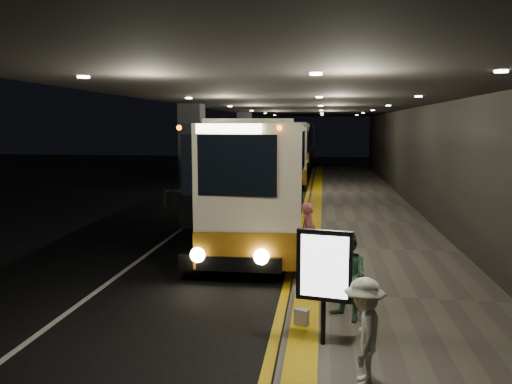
# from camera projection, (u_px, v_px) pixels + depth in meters

# --- Properties ---
(ground) EXTENTS (90.00, 90.00, 0.00)m
(ground) POSITION_uv_depth(u_px,v_px,m) (209.00, 257.00, 13.96)
(ground) COLOR black
(lane_line_white) EXTENTS (0.12, 50.00, 0.01)m
(lane_line_white) POSITION_uv_depth(u_px,v_px,m) (192.00, 221.00, 19.11)
(lane_line_white) COLOR silver
(lane_line_white) RESTS_ON ground
(kerb_stripe_yellow) EXTENTS (0.18, 50.00, 0.01)m
(kerb_stripe_yellow) POSITION_uv_depth(u_px,v_px,m) (301.00, 224.00, 18.56)
(kerb_stripe_yellow) COLOR gold
(kerb_stripe_yellow) RESTS_ON ground
(sidewalk) EXTENTS (4.50, 50.00, 0.15)m
(sidewalk) POSITION_uv_depth(u_px,v_px,m) (367.00, 224.00, 18.24)
(sidewalk) COLOR #514C44
(sidewalk) RESTS_ON ground
(tactile_strip) EXTENTS (0.50, 50.00, 0.01)m
(tactile_strip) POSITION_uv_depth(u_px,v_px,m) (314.00, 220.00, 18.48)
(tactile_strip) COLOR gold
(tactile_strip) RESTS_ON sidewalk
(terminal_wall) EXTENTS (0.10, 50.00, 6.00)m
(terminal_wall) POSITION_uv_depth(u_px,v_px,m) (434.00, 144.00, 17.55)
(terminal_wall) COLOR black
(terminal_wall) RESTS_ON ground
(support_columns) EXTENTS (0.80, 24.80, 4.40)m
(support_columns) POSITION_uv_depth(u_px,v_px,m) (192.00, 166.00, 17.80)
(support_columns) COLOR black
(support_columns) RESTS_ON ground
(canopy) EXTENTS (9.00, 50.00, 0.40)m
(canopy) POSITION_uv_depth(u_px,v_px,m) (307.00, 99.00, 17.93)
(canopy) COLOR black
(canopy) RESTS_ON support_columns
(coach_main) EXTENTS (3.23, 11.97, 3.70)m
(coach_main) POSITION_uv_depth(u_px,v_px,m) (261.00, 181.00, 16.87)
(coach_main) COLOR beige
(coach_main) RESTS_ON ground
(coach_second) EXTENTS (2.73, 11.34, 3.54)m
(coach_second) POSITION_uv_depth(u_px,v_px,m) (289.00, 155.00, 32.84)
(coach_second) COLOR beige
(coach_second) RESTS_ON ground
(coach_third) EXTENTS (2.69, 12.06, 3.78)m
(coach_third) POSITION_uv_depth(u_px,v_px,m) (298.00, 146.00, 44.34)
(coach_third) COLOR beige
(coach_third) RESTS_ON ground
(passenger_boarding) EXTENTS (0.49, 0.64, 1.56)m
(passenger_boarding) POSITION_uv_depth(u_px,v_px,m) (309.00, 233.00, 12.64)
(passenger_boarding) COLOR #C45D5B
(passenger_boarding) RESTS_ON sidewalk
(passenger_waiting_green) EXTENTS (0.89, 0.89, 1.60)m
(passenger_waiting_green) POSITION_uv_depth(u_px,v_px,m) (347.00, 277.00, 8.95)
(passenger_waiting_green) COLOR #376446
(passenger_waiting_green) RESTS_ON sidewalk
(passenger_waiting_white) EXTENTS (0.52, 0.99, 1.49)m
(passenger_waiting_white) POSITION_uv_depth(u_px,v_px,m) (364.00, 332.00, 6.71)
(passenger_waiting_white) COLOR beige
(passenger_waiting_white) RESTS_ON sidewalk
(bag_polka) EXTENTS (0.31, 0.23, 0.35)m
(bag_polka) POSITION_uv_depth(u_px,v_px,m) (365.00, 310.00, 9.05)
(bag_polka) COLOR black
(bag_polka) RESTS_ON sidewalk
(bag_plain) EXTENTS (0.27, 0.22, 0.30)m
(bag_plain) POSITION_uv_depth(u_px,v_px,m) (302.00, 317.00, 8.77)
(bag_plain) COLOR #B2AAA7
(bag_plain) RESTS_ON sidewalk
(info_sign) EXTENTS (0.89, 0.26, 1.88)m
(info_sign) POSITION_uv_depth(u_px,v_px,m) (324.00, 268.00, 7.88)
(info_sign) COLOR black
(info_sign) RESTS_ON sidewalk
(stanchion_post) EXTENTS (0.05, 0.05, 0.99)m
(stanchion_post) POSITION_uv_depth(u_px,v_px,m) (309.00, 252.00, 11.91)
(stanchion_post) COLOR black
(stanchion_post) RESTS_ON sidewalk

